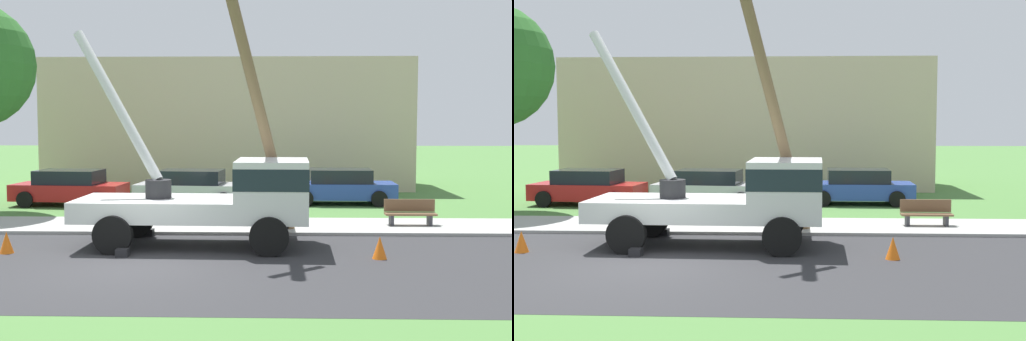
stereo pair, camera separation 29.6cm
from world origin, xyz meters
The scene contains 12 objects.
ground_plane centered at (0.00, 12.00, 0.00)m, with size 120.00×120.00×0.00m, color #477538.
road_asphalt centered at (0.00, 0.00, 0.00)m, with size 80.00×7.88×0.01m, color #2B2B2D.
sidewalk_strip centered at (0.00, 5.39, 0.05)m, with size 80.00×2.90×0.10m, color #9E9E99.
utility_truck centered at (1.91, 2.33, 1.41)m, with size 6.76×3.21×5.98m.
leaning_utility_pole centered at (2.68, 3.32, 4.32)m, with size 2.63×3.32×8.45m.
traffic_cone_ahead centered at (5.85, 0.85, 0.28)m, with size 0.36×0.36×0.56m, color orange.
traffic_cone_behind centered at (-3.59, 1.26, 0.28)m, with size 0.36×0.36×0.56m, color orange.
parked_sedan_red centered at (-4.94, 10.55, 0.71)m, with size 4.54×2.26×1.42m.
parked_sedan_silver centered at (-0.05, 10.67, 0.71)m, with size 4.55×2.29×1.42m.
parked_sedan_blue centered at (5.96, 11.29, 0.71)m, with size 4.43×2.07×1.42m.
park_bench centered at (7.56, 5.46, 0.46)m, with size 1.60×0.45×0.90m.
lowrise_building_backdrop centered at (0.96, 18.53, 3.20)m, with size 18.00×6.00×6.40m, color #C6B293.
Camera 2 is at (3.55, -14.67, 3.39)m, focal length 44.79 mm.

